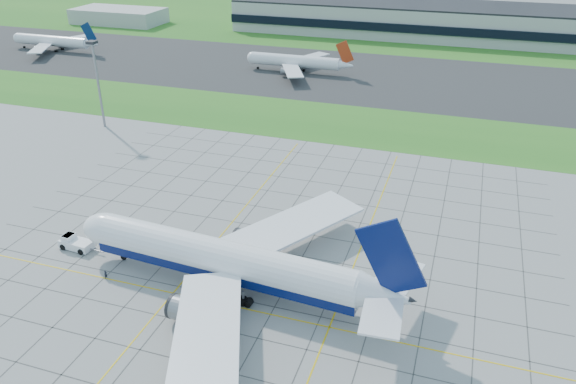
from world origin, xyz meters
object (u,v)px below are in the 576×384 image
at_px(light_mast, 97,74).
at_px(airliner, 226,261).
at_px(pushback_tug, 75,243).
at_px(distant_jet_1, 296,61).
at_px(crew_near, 106,275).
at_px(distant_jet_0, 53,41).

relative_size(light_mast, airliner, 0.40).
relative_size(pushback_tug, distant_jet_1, 0.23).
relative_size(pushback_tug, crew_near, 5.81).
bearing_deg(distant_jet_0, crew_near, -48.70).
bearing_deg(pushback_tug, crew_near, -26.25).
xyz_separation_m(crew_near, distant_jet_0, (-126.70, 144.22, 3.65)).
height_order(airliner, distant_jet_1, airliner).
bearing_deg(distant_jet_1, pushback_tug, -90.85).
distance_m(light_mast, crew_near, 82.98).
bearing_deg(crew_near, distant_jet_1, 28.10).
xyz_separation_m(pushback_tug, distant_jet_1, (2.04, 136.82, 3.29)).
bearing_deg(crew_near, pushback_tug, 83.87).
height_order(light_mast, pushback_tug, light_mast).
bearing_deg(distant_jet_1, crew_near, -86.17).
xyz_separation_m(distant_jet_0, distant_jet_1, (117.09, -0.57, -0.00)).
xyz_separation_m(pushback_tug, crew_near, (11.65, -6.83, -0.36)).
bearing_deg(airliner, crew_near, -163.58).
height_order(pushback_tug, crew_near, pushback_tug).
relative_size(distant_jet_0, distant_jet_1, 1.01).
relative_size(airliner, pushback_tug, 6.62).
bearing_deg(crew_near, light_mast, 59.04).
distance_m(airliner, distant_jet_1, 142.43).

